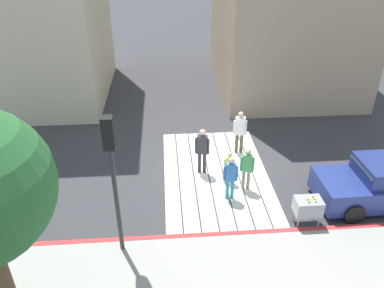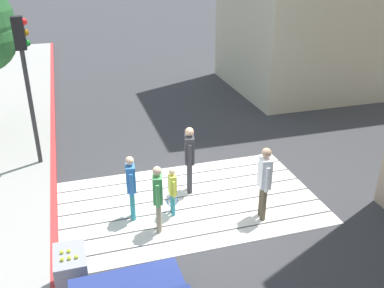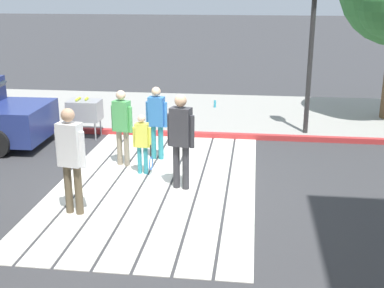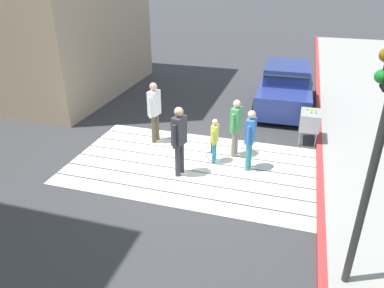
% 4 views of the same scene
% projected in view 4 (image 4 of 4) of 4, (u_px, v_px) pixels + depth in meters
% --- Properties ---
extents(ground_plane, '(120.00, 120.00, 0.00)m').
position_uv_depth(ground_plane, '(192.00, 166.00, 9.77)').
color(ground_plane, '#38383A').
extents(crosswalk_stripes, '(6.40, 3.80, 0.01)m').
position_uv_depth(crosswalk_stripes, '(192.00, 165.00, 9.77)').
color(crosswalk_stripes, silver).
rests_on(crosswalk_stripes, ground).
extents(curb_painted, '(0.16, 40.00, 0.13)m').
position_uv_depth(curb_painted, '(320.00, 182.00, 8.91)').
color(curb_painted, '#BC3333').
rests_on(curb_painted, ground).
extents(car_parked_near_curb, '(2.06, 4.34, 1.57)m').
position_uv_depth(car_parked_near_curb, '(285.00, 88.00, 13.44)').
color(car_parked_near_curb, navy).
rests_on(car_parked_near_curb, ground).
extents(traffic_light_corner, '(0.39, 0.28, 4.24)m').
position_uv_depth(traffic_light_corner, '(384.00, 116.00, 4.81)').
color(traffic_light_corner, '#2D2D2D').
rests_on(traffic_light_corner, ground).
extents(tennis_ball_cart, '(0.56, 0.80, 1.02)m').
position_uv_depth(tennis_ball_cart, '(310.00, 120.00, 10.77)').
color(tennis_ball_cart, '#99999E').
rests_on(tennis_ball_cart, ground).
extents(pedestrian_adult_lead, '(0.30, 0.52, 1.83)m').
position_uv_depth(pedestrian_adult_lead, '(154.00, 108.00, 10.64)').
color(pedestrian_adult_lead, brown).
rests_on(pedestrian_adult_lead, ground).
extents(pedestrian_adult_trailing, '(0.24, 0.48, 1.63)m').
position_uv_depth(pedestrian_adult_trailing, '(250.00, 136.00, 9.21)').
color(pedestrian_adult_trailing, teal).
rests_on(pedestrian_adult_trailing, ground).
extents(pedestrian_adult_side, '(0.31, 0.52, 1.82)m').
position_uv_depth(pedestrian_adult_side, '(179.00, 137.00, 8.91)').
color(pedestrian_adult_side, '#333338').
rests_on(pedestrian_adult_side, ground).
extents(pedestrian_teen_behind, '(0.28, 0.47, 1.63)m').
position_uv_depth(pedestrian_teen_behind, '(236.00, 124.00, 9.88)').
color(pedestrian_teen_behind, gray).
rests_on(pedestrian_teen_behind, ground).
extents(pedestrian_child_with_racket, '(0.28, 0.38, 1.24)m').
position_uv_depth(pedestrian_child_with_racket, '(214.00, 139.00, 9.65)').
color(pedestrian_child_with_racket, teal).
rests_on(pedestrian_child_with_racket, ground).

